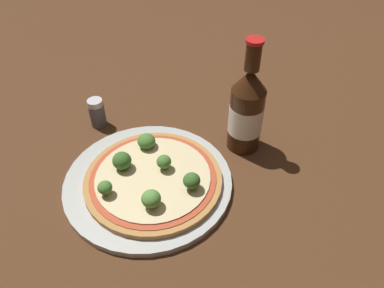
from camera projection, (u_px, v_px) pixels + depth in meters
ground_plane at (148, 177)px, 0.68m from camera, size 3.00×3.00×0.00m
plate at (148, 182)px, 0.66m from camera, size 0.30×0.30×0.01m
pizza at (154, 179)px, 0.65m from camera, size 0.24×0.24×0.01m
broccoli_floret_0 at (105, 188)px, 0.61m from camera, size 0.02×0.02×0.03m
broccoli_floret_1 at (122, 161)px, 0.65m from camera, size 0.03×0.03×0.03m
broccoli_floret_2 at (164, 162)px, 0.65m from camera, size 0.03×0.03×0.03m
broccoli_floret_3 at (151, 199)px, 0.59m from camera, size 0.03×0.03×0.03m
broccoli_floret_4 at (146, 141)px, 0.69m from camera, size 0.03×0.03×0.03m
broccoli_floret_5 at (192, 181)px, 0.61m from camera, size 0.03×0.03×0.03m
beer_bottle at (247, 110)px, 0.69m from camera, size 0.06×0.06×0.23m
pepper_shaker at (97, 113)px, 0.77m from camera, size 0.03×0.03×0.06m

